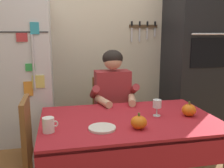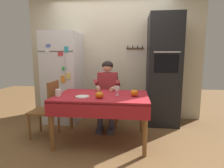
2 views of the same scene
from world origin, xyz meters
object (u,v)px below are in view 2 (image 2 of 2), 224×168
at_px(wall_oven, 163,71).
at_px(chair_left_side, 48,107).
at_px(wine_glass, 117,89).
at_px(pumpkin_medium, 134,93).
at_px(pumpkin_large, 99,95).
at_px(serving_tray, 82,97).
at_px(seated_person, 107,88).
at_px(chair_behind_person, 109,98).
at_px(coffee_mug, 58,93).
at_px(dining_table, 102,101).
at_px(refrigerator, 63,77).

height_order(wall_oven, chair_left_side, wall_oven).
xyz_separation_m(wine_glass, pumpkin_medium, (0.26, -0.06, -0.05)).
xyz_separation_m(chair_left_side, pumpkin_large, (0.91, -0.28, 0.28)).
relative_size(wall_oven, serving_tray, 10.64).
bearing_deg(pumpkin_large, wall_oven, 47.28).
bearing_deg(seated_person, serving_tray, -108.31).
distance_m(chair_behind_person, seated_person, 0.29).
bearing_deg(chair_behind_person, pumpkin_medium, -58.91).
bearing_deg(coffee_mug, seated_person, 50.02).
bearing_deg(pumpkin_medium, coffee_mug, -174.12).
bearing_deg(wall_oven, chair_behind_person, -172.92).
bearing_deg(wine_glass, chair_behind_person, 107.21).
xyz_separation_m(wall_oven, chair_left_side, (-1.95, -0.85, -0.54)).
relative_size(wine_glass, pumpkin_large, 1.18).
xyz_separation_m(wall_oven, dining_table, (-1.05, -0.92, -0.39)).
height_order(refrigerator, dining_table, refrigerator).
bearing_deg(chair_behind_person, chair_left_side, -141.39).
bearing_deg(wall_oven, chair_left_side, -156.43).
bearing_deg(seated_person, wall_oven, 16.92).
xyz_separation_m(wall_oven, coffee_mug, (-1.67, -1.06, -0.26)).
height_order(refrigerator, serving_tray, refrigerator).
xyz_separation_m(dining_table, coffee_mug, (-0.62, -0.14, 0.14)).
xyz_separation_m(refrigerator, wine_glass, (1.19, -0.85, -0.06)).
bearing_deg(refrigerator, wine_glass, -35.68).
relative_size(dining_table, pumpkin_medium, 11.37).
relative_size(coffee_mug, serving_tray, 0.55).
height_order(chair_behind_person, seated_person, seated_person).
distance_m(seated_person, wine_glass, 0.63).
distance_m(dining_table, pumpkin_medium, 0.51).
relative_size(refrigerator, coffee_mug, 16.48).
height_order(chair_left_side, serving_tray, chair_left_side).
relative_size(dining_table, chair_left_side, 1.51).
height_order(wall_oven, dining_table, wall_oven).
height_order(coffee_mug, pumpkin_large, pumpkin_large).
bearing_deg(refrigerator, wall_oven, 1.14).
height_order(seated_person, chair_left_side, seated_person).
bearing_deg(chair_left_side, wall_oven, 23.57).
distance_m(chair_behind_person, pumpkin_large, 1.04).
xyz_separation_m(seated_person, chair_left_side, (-0.90, -0.53, -0.23)).
bearing_deg(refrigerator, seated_person, -16.36).
bearing_deg(pumpkin_medium, chair_behind_person, 121.09).
bearing_deg(dining_table, seated_person, 89.84).
bearing_deg(refrigerator, coffee_mug, -72.27).
distance_m(refrigerator, serving_tray, 1.27).
height_order(chair_behind_person, pumpkin_large, chair_behind_person).
height_order(wine_glass, pumpkin_medium, wine_glass).
distance_m(dining_table, pumpkin_large, 0.25).
height_order(refrigerator, pumpkin_large, refrigerator).
bearing_deg(wall_oven, refrigerator, -178.86).
bearing_deg(dining_table, coffee_mug, -167.27).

